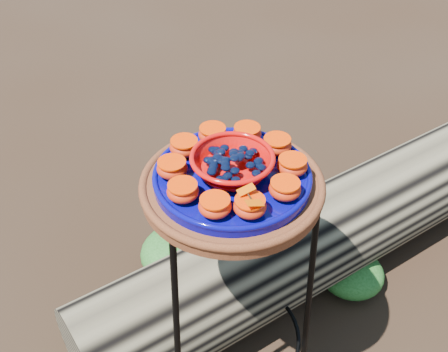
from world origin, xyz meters
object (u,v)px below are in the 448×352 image
object	(u,v)px
terracotta_saucer	(232,187)
cobalt_plate	(232,178)
driftwood_log	(320,236)
red_bowl	(232,165)
plant_stand	(231,291)

from	to	relation	value
terracotta_saucer	cobalt_plate	size ratio (longest dim) A/B	1.17
cobalt_plate	driftwood_log	distance (m)	0.76
red_bowl	driftwood_log	distance (m)	0.79
terracotta_saucer	red_bowl	xyz separation A→B (m)	(0.00, 0.00, 0.06)
plant_stand	driftwood_log	bearing A→B (deg)	31.15
plant_stand	red_bowl	size ratio (longest dim) A/B	3.98
red_bowl	cobalt_plate	bearing A→B (deg)	0.00
red_bowl	terracotta_saucer	bearing A→B (deg)	0.00
plant_stand	terracotta_saucer	distance (m)	0.37
cobalt_plate	red_bowl	xyz separation A→B (m)	(0.00, 0.00, 0.04)
plant_stand	driftwood_log	size ratio (longest dim) A/B	0.40
cobalt_plate	red_bowl	world-z (taller)	red_bowl
plant_stand	cobalt_plate	size ratio (longest dim) A/B	1.99
plant_stand	red_bowl	world-z (taller)	red_bowl
plant_stand	terracotta_saucer	bearing A→B (deg)	0.00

